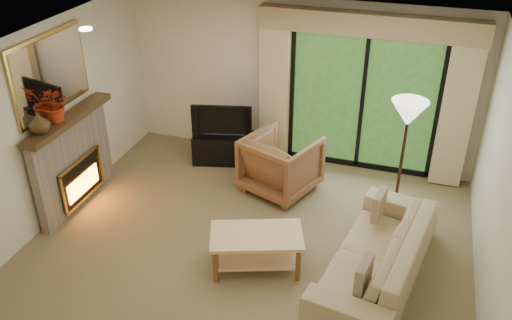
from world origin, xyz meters
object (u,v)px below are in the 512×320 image
(armchair, at_px, (281,164))
(coffee_table, at_px, (256,251))
(sofa, at_px, (377,254))
(media_console, at_px, (223,148))

(armchair, height_order, coffee_table, armchair)
(sofa, relative_size, coffee_table, 2.19)
(sofa, xyz_separation_m, coffee_table, (-1.39, -0.24, -0.10))
(sofa, bearing_deg, armchair, -124.06)
(armchair, distance_m, coffee_table, 1.78)
(media_console, height_order, sofa, sofa)
(sofa, distance_m, coffee_table, 1.41)
(armchair, xyz_separation_m, sofa, (1.58, -1.52, -0.09))
(media_console, bearing_deg, coffee_table, -74.40)
(armchair, bearing_deg, coffee_table, 117.32)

